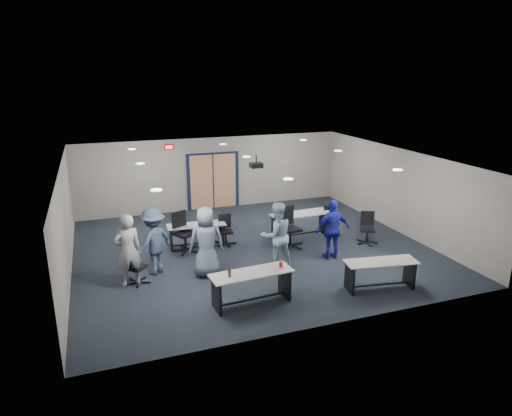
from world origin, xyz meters
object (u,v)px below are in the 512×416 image
object	(u,v)px
chair_back_c	(291,228)
chair_back_d	(331,221)
chair_loose_left	(136,266)
person_gray	(128,251)
table_back_right	(301,221)
chair_back_a	(185,232)
table_front_left	(251,282)
table_front_right	(380,270)
person_navy	(333,229)
table_back_left	(197,231)
chair_back_b	(226,230)
chair_loose_right	(367,228)
person_plaid	(206,242)
person_back	(154,241)
person_lightblue	(277,235)

from	to	relation	value
chair_back_c	chair_back_d	bearing A→B (deg)	7.74
chair_loose_left	person_gray	size ratio (longest dim) A/B	0.50
table_back_right	chair_back_a	xyz separation A→B (m)	(-3.66, 0.04, 0.05)
table_front_left	chair_back_c	xyz separation A→B (m)	(2.24, 2.89, 0.07)
table_front_left	table_front_right	distance (m)	3.17
chair_back_c	person_navy	xyz separation A→B (m)	(0.73, -1.19, 0.25)
table_back_left	chair_back_b	world-z (taller)	chair_back_b
chair_loose_right	person_gray	size ratio (longest dim) A/B	0.53
table_front_right	chair_back_d	bearing A→B (deg)	88.26
chair_back_a	chair_loose_right	size ratio (longest dim) A/B	1.21
chair_back_a	chair_back_b	distance (m)	1.26
chair_back_d	person_gray	bearing A→B (deg)	-158.14
table_front_left	person_navy	size ratio (longest dim) A/B	1.13
table_front_left	chair_back_c	distance (m)	3.66
table_back_right	chair_back_d	distance (m)	1.01
person_gray	person_plaid	size ratio (longest dim) A/B	1.00
person_plaid	person_back	bearing A→B (deg)	-14.26
table_front_right	chair_back_d	xyz separation A→B (m)	(0.72, 3.73, -0.02)
table_back_right	person_back	bearing A→B (deg)	-169.03
chair_back_b	person_gray	bearing A→B (deg)	-139.77
person_gray	person_lightblue	world-z (taller)	person_gray
table_front_left	chair_loose_left	distance (m)	3.02
table_back_left	table_back_right	distance (m)	3.28
person_plaid	person_navy	size ratio (longest dim) A/B	1.08
chair_loose_right	person_plaid	distance (m)	5.17
chair_loose_right	person_navy	xyz separation A→B (m)	(-1.57, -0.64, 0.37)
person_gray	chair_back_c	bearing A→B (deg)	-179.94
table_back_right	person_back	distance (m)	4.85
chair_back_b	person_plaid	bearing A→B (deg)	-110.62
chair_back_a	chair_loose_right	distance (m)	5.46
table_back_right	person_plaid	distance (m)	3.90
person_lightblue	person_navy	distance (m)	1.70
chair_back_a	chair_loose_right	world-z (taller)	chair_back_a
chair_back_d	chair_loose_right	bearing A→B (deg)	-49.05
chair_loose_right	person_lightblue	xyz separation A→B (m)	(-3.27, -0.70, 0.42)
chair_back_a	chair_loose_right	bearing A→B (deg)	-40.72
chair_back_b	chair_back_d	distance (m)	3.42
table_front_left	table_back_right	distance (m)	4.58
chair_loose_left	person_plaid	distance (m)	1.81
chair_back_c	chair_back_d	xyz separation A→B (m)	(1.64, 0.49, -0.14)
chair_back_c	person_lightblue	bearing A→B (deg)	-136.81
chair_back_d	table_back_left	bearing A→B (deg)	-177.95
table_back_left	person_lightblue	bearing A→B (deg)	-49.42
person_lightblue	person_back	xyz separation A→B (m)	(-3.09, 0.74, -0.03)
person_back	chair_back_a	bearing A→B (deg)	-165.94
person_navy	person_back	world-z (taller)	person_back
person_gray	table_front_right	bearing A→B (deg)	146.48
chair_back_b	table_back_left	bearing A→B (deg)	178.21
chair_back_d	person_gray	size ratio (longest dim) A/B	0.50
chair_back_c	chair_loose_left	bearing A→B (deg)	-177.11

